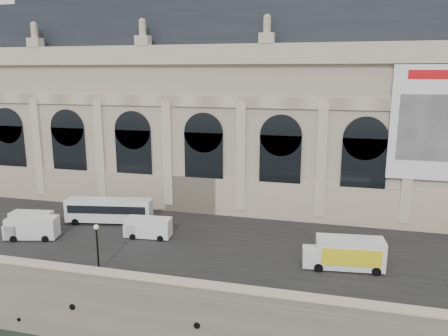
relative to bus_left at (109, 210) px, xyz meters
The scene contains 10 objects.
quay 24.95m from the bus_left, 53.93° to the left, with size 160.00×70.00×6.00m, color gray.
street 14.58m from the bus_left, ahead, with size 160.00×24.00×0.06m, color #2D2D2D.
parapet 20.56m from the bus_left, 45.36° to the right, with size 160.00×1.40×1.21m.
museum 21.43m from the bus_left, 61.66° to the left, with size 69.00×18.70×29.10m.
bus_left is the anchor object (origin of this frame).
van_a 9.37m from the bus_left, 151.93° to the right, with size 5.28×2.64×2.25m.
van_b 9.33m from the bus_left, 132.08° to the right, with size 6.13×3.55×2.57m.
van_c 7.24m from the bus_left, 26.46° to the right, with size 5.43×2.55×2.35m.
box_truck 29.09m from the bus_left, 11.77° to the right, with size 7.85×3.38×3.08m.
lamp_left 13.74m from the bus_left, 65.36° to the right, with size 0.48×0.48×4.73m.
Camera 1 is at (12.55, -31.71, 24.67)m, focal length 35.00 mm.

